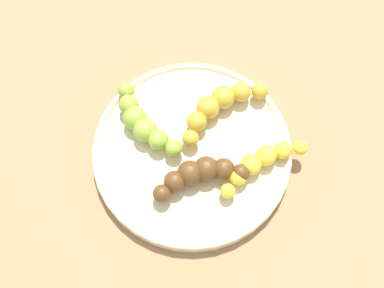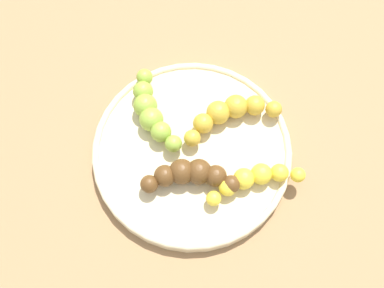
# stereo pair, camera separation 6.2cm
# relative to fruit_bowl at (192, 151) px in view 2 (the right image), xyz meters

# --- Properties ---
(ground_plane) EXTENTS (2.40, 2.40, 0.00)m
(ground_plane) POSITION_rel_fruit_bowl_xyz_m (0.00, 0.00, -0.01)
(ground_plane) COLOR #936D47
(fruit_bowl) EXTENTS (0.28, 0.28, 0.02)m
(fruit_bowl) POSITION_rel_fruit_bowl_xyz_m (0.00, 0.00, 0.00)
(fruit_bowl) COLOR beige
(fruit_bowl) RESTS_ON ground_plane
(banana_overripe) EXTENTS (0.05, 0.13, 0.03)m
(banana_overripe) POSITION_rel_fruit_bowl_xyz_m (-0.04, 0.00, 0.02)
(banana_overripe) COLOR #593819
(banana_overripe) RESTS_ON fruit_bowl
(banana_yellow) EXTENTS (0.06, 0.13, 0.03)m
(banana_yellow) POSITION_rel_fruit_bowl_xyz_m (-0.05, -0.08, 0.02)
(banana_yellow) COLOR yellow
(banana_yellow) RESTS_ON fruit_bowl
(banana_spotted) EXTENTS (0.08, 0.14, 0.03)m
(banana_spotted) POSITION_rel_fruit_bowl_xyz_m (0.05, -0.05, 0.02)
(banana_spotted) COLOR gold
(banana_spotted) RESTS_ON fruit_bowl
(banana_green) EXTENTS (0.12, 0.07, 0.03)m
(banana_green) POSITION_rel_fruit_bowl_xyz_m (0.05, 0.06, 0.02)
(banana_green) COLOR #8CAD38
(banana_green) RESTS_ON fruit_bowl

